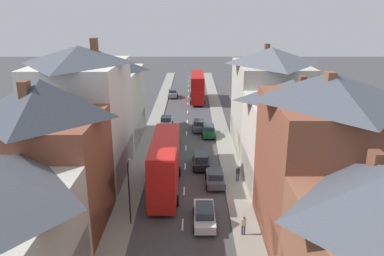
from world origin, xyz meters
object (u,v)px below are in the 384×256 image
object	(u,v)px
double_decker_bus_lead	(198,87)
car_mid_black	(202,160)
car_mid_white	(173,141)
car_near_blue	(210,131)
car_parked_left_b	(200,125)
double_decker_bus_mid_street	(166,164)
pedestrian_mid_left	(239,173)
car_parked_left_a	(174,93)
car_parked_right_a	(216,178)
pedestrian_near_right	(245,225)
street_lamp	(130,188)
car_far_grey	(206,215)
car_near_silver	(167,122)

from	to	relation	value
double_decker_bus_lead	car_mid_black	xyz separation A→B (m)	(0.01, -32.04, -2.01)
car_mid_black	car_mid_white	distance (m)	7.27
car_mid_black	car_near_blue	bearing A→B (deg)	83.04
car_near_blue	car_mid_white	bearing A→B (deg)	-138.55
double_decker_bus_lead	car_parked_left_b	size ratio (longest dim) A/B	2.55
double_decker_bus_mid_street	car_parked_left_b	distance (m)	19.71
car_mid_black	pedestrian_mid_left	bearing A→B (deg)	-48.19
car_parked_left_a	car_parked_left_b	distance (m)	22.40
car_parked_right_a	car_parked_left_b	size ratio (longest dim) A/B	0.92
car_parked_left_a	pedestrian_near_right	xyz separation A→B (m)	(7.86, -48.90, 0.19)
double_decker_bus_mid_street	car_near_blue	bearing A→B (deg)	73.51
car_mid_black	street_lamp	distance (m)	13.60
car_near_blue	pedestrian_mid_left	bearing A→B (deg)	-80.96
car_parked_right_a	car_mid_white	distance (m)	12.09
car_mid_black	pedestrian_near_right	world-z (taller)	pedestrian_near_right
double_decker_bus_lead	car_mid_white	xyz separation A→B (m)	(-3.59, -25.72, -2.00)
car_parked_right_a	car_mid_black	distance (m)	4.91
car_parked_left_a	pedestrian_mid_left	xyz separation A→B (m)	(8.54, -39.27, 0.19)
car_parked_left_a	pedestrian_mid_left	size ratio (longest dim) A/B	2.47
car_parked_right_a	street_lamp	size ratio (longest dim) A/B	0.71
car_far_grey	car_mid_black	bearing A→B (deg)	90.00
car_far_grey	pedestrian_near_right	size ratio (longest dim) A/B	2.85
pedestrian_mid_left	car_near_silver	bearing A→B (deg)	114.18
double_decker_bus_lead	car_parked_right_a	distance (m)	36.86
car_near_blue	pedestrian_near_right	distance (m)	24.40
double_decker_bus_mid_street	car_parked_right_a	distance (m)	5.44
car_near_silver	car_near_blue	bearing A→B (deg)	-34.78
car_near_blue	car_near_silver	world-z (taller)	car_near_silver
car_mid_black	car_parked_left_a	bearing A→B (deg)	97.93
double_decker_bus_mid_street	car_near_blue	size ratio (longest dim) A/B	2.61
car_near_blue	car_parked_left_b	size ratio (longest dim) A/B	0.97
car_parked_left_a	street_lamp	size ratio (longest dim) A/B	0.72
street_lamp	pedestrian_near_right	bearing A→B (deg)	-11.04
car_near_blue	car_parked_left_a	bearing A→B (deg)	104.17
car_near_silver	street_lamp	xyz separation A→B (m)	(-1.15, -26.89, 2.39)
car_parked_right_a	car_mid_black	world-z (taller)	car_mid_black
car_parked_right_a	pedestrian_mid_left	bearing A→B (deg)	15.96
car_far_grey	car_parked_right_a	bearing A→B (deg)	79.64
car_parked_left_b	car_mid_white	size ratio (longest dim) A/B	1.01
car_parked_right_a	pedestrian_near_right	distance (m)	9.11
car_far_grey	pedestrian_near_right	bearing A→B (deg)	-31.96
car_parked_left_a	car_parked_right_a	world-z (taller)	car_parked_left_a
double_decker_bus_mid_street	car_near_blue	world-z (taller)	double_decker_bus_mid_street
car_parked_right_a	car_mid_white	size ratio (longest dim) A/B	0.93
car_near_silver	car_parked_left_a	xyz separation A→B (m)	(0.00, 20.25, 0.00)
car_near_blue	car_parked_left_b	xyz separation A→B (m)	(-1.30, 2.69, -0.02)
car_parked_left_a	car_mid_white	distance (m)	28.91
car_near_blue	car_mid_white	xyz separation A→B (m)	(-4.90, -4.33, -0.01)
car_mid_black	car_parked_left_b	bearing A→B (deg)	90.00
car_parked_right_a	car_mid_black	size ratio (longest dim) A/B	0.85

